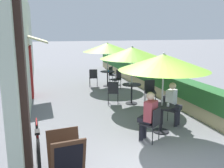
% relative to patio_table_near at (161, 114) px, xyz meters
% --- Properties ---
extents(cafe_facade_wall, '(0.98, 14.63, 4.20)m').
position_rel_patio_table_near_xyz_m(cafe_facade_wall, '(-3.54, 5.51, 1.58)').
color(cafe_facade_wall, '#B2C1AD').
rests_on(cafe_facade_wall, ground_plane).
extents(planter_hedge, '(0.60, 13.63, 1.01)m').
position_rel_patio_table_near_xyz_m(planter_hedge, '(1.75, 5.54, 0.02)').
color(planter_hedge, tan).
rests_on(planter_hedge, ground_plane).
extents(patio_table_near, '(0.70, 0.70, 0.74)m').
position_rel_patio_table_near_xyz_m(patio_table_near, '(0.00, 0.00, 0.00)').
color(patio_table_near, black).
rests_on(patio_table_near, ground_plane).
extents(patio_umbrella_near, '(2.35, 2.35, 2.15)m').
position_rel_patio_table_near_xyz_m(patio_umbrella_near, '(-0.00, 0.00, 1.39)').
color(patio_umbrella_near, '#B7B7BC').
rests_on(patio_umbrella_near, ground_plane).
extents(cafe_chair_near_left, '(0.56, 0.56, 0.87)m').
position_rel_patio_table_near_xyz_m(cafe_chair_near_left, '(-0.50, -0.48, 0.00)').
color(cafe_chair_near_left, '#232328').
rests_on(cafe_chair_near_left, ground_plane).
extents(seated_patron_near_left, '(0.50, 0.51, 1.25)m').
position_rel_patio_table_near_xyz_m(seated_patron_near_left, '(-0.57, -0.40, 0.17)').
color(seated_patron_near_left, '#23232D').
rests_on(seated_patron_near_left, ground_plane).
extents(cafe_chair_near_right, '(0.56, 0.56, 0.87)m').
position_rel_patio_table_near_xyz_m(cafe_chair_near_right, '(0.50, 0.48, 0.00)').
color(cafe_chair_near_right, '#232328').
rests_on(cafe_chair_near_right, ground_plane).
extents(seated_patron_near_right, '(0.50, 0.51, 1.25)m').
position_rel_patio_table_near_xyz_m(seated_patron_near_right, '(0.57, 0.40, 0.17)').
color(seated_patron_near_right, '#23232D').
rests_on(seated_patron_near_right, ground_plane).
extents(coffee_cup_near, '(0.07, 0.07, 0.09)m').
position_rel_patio_table_near_xyz_m(coffee_cup_near, '(0.11, -0.12, 0.28)').
color(coffee_cup_near, white).
rests_on(coffee_cup_near, patio_table_near).
extents(patio_table_mid, '(0.70, 0.70, 0.74)m').
position_rel_patio_table_near_xyz_m(patio_table_mid, '(0.18, 2.71, 0.00)').
color(patio_table_mid, black).
rests_on(patio_table_mid, ground_plane).
extents(patio_umbrella_mid, '(2.35, 2.35, 2.15)m').
position_rel_patio_table_near_xyz_m(patio_umbrella_mid, '(0.18, 2.71, 1.39)').
color(patio_umbrella_mid, '#B7B7BC').
rests_on(patio_umbrella_mid, ground_plane).
extents(cafe_chair_mid_left, '(0.50, 0.50, 0.87)m').
position_rel_patio_table_near_xyz_m(cafe_chair_mid_left, '(-0.50, 2.83, 0.00)').
color(cafe_chair_mid_left, '#232328').
rests_on(cafe_chair_mid_left, ground_plane).
extents(cafe_chair_mid_right, '(0.50, 0.50, 0.87)m').
position_rel_patio_table_near_xyz_m(cafe_chair_mid_right, '(0.86, 2.59, 0.00)').
color(cafe_chair_mid_right, '#232328').
rests_on(cafe_chair_mid_right, ground_plane).
extents(coffee_cup_mid, '(0.07, 0.07, 0.09)m').
position_rel_patio_table_near_xyz_m(coffee_cup_mid, '(0.10, 2.70, 0.28)').
color(coffee_cup_mid, white).
rests_on(coffee_cup_mid, patio_table_mid).
extents(patio_table_far, '(0.70, 0.70, 0.74)m').
position_rel_patio_table_near_xyz_m(patio_table_far, '(0.11, 5.84, 0.00)').
color(patio_table_far, black).
rests_on(patio_table_far, ground_plane).
extents(patio_umbrella_far, '(2.35, 2.35, 2.15)m').
position_rel_patio_table_near_xyz_m(patio_umbrella_far, '(0.11, 5.84, 1.39)').
color(patio_umbrella_far, '#B7B7BC').
rests_on(patio_umbrella_far, ground_plane).
extents(cafe_chair_far_left, '(0.57, 0.57, 0.87)m').
position_rel_patio_table_near_xyz_m(cafe_chair_far_left, '(0.53, 6.39, 0.00)').
color(cafe_chair_far_left, '#232328').
rests_on(cafe_chair_far_left, ground_plane).
extents(cafe_chair_far_right, '(0.48, 0.48, 0.87)m').
position_rel_patio_table_near_xyz_m(cafe_chair_far_right, '(-0.58, 5.93, 0.00)').
color(cafe_chair_far_right, '#232328').
rests_on(cafe_chair_far_right, ground_plane).
extents(cafe_chair_far_back, '(0.50, 0.50, 0.87)m').
position_rel_patio_table_near_xyz_m(cafe_chair_far_back, '(0.38, 5.20, 0.00)').
color(cafe_chair_far_back, '#232328').
rests_on(cafe_chair_far_back, ground_plane).
extents(coffee_cup_far, '(0.07, 0.07, 0.09)m').
position_rel_patio_table_near_xyz_m(coffee_cup_far, '(0.11, 5.67, 0.28)').
color(coffee_cup_far, teal).
rests_on(coffee_cup_far, patio_table_far).
extents(bicycle_leaning, '(0.11, 1.66, 0.75)m').
position_rel_patio_table_near_xyz_m(bicycle_leaning, '(-3.19, -0.58, -0.17)').
color(bicycle_leaning, black).
rests_on(bicycle_leaning, ground_plane).
extents(menu_board, '(0.68, 0.69, 0.88)m').
position_rel_patio_table_near_xyz_m(menu_board, '(-2.70, -1.50, -0.08)').
color(menu_board, '#422819').
rests_on(menu_board, ground_plane).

